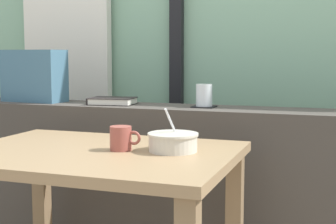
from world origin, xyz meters
TOP-DOWN VIEW (x-y plane):
  - curtain_left_panel at (-0.78, 1.05)m, footprint 0.56×0.06m
  - window_divider_post at (-0.10, 1.08)m, footprint 0.07×0.05m
  - dark_console_ledge at (0.00, 0.55)m, footprint 2.80×0.29m
  - breakfast_table at (-0.02, -0.06)m, footprint 0.97×0.72m
  - coaster_square at (0.21, 0.56)m, footprint 0.10×0.10m
  - juice_glass at (0.21, 0.56)m, footprint 0.07×0.07m
  - closed_book at (-0.24, 0.55)m, footprint 0.22×0.18m
  - throw_pillow at (-0.68, 0.55)m, footprint 0.33×0.17m
  - soup_bowl at (0.25, 0.01)m, footprint 0.18×0.18m
  - ceramic_mug at (0.07, -0.04)m, footprint 0.11×0.08m

SIDE VIEW (x-z plane):
  - dark_console_ledge at x=0.00m, z-range 0.00..0.78m
  - breakfast_table at x=-0.02m, z-range 0.23..0.92m
  - soup_bowl at x=0.25m, z-range 0.64..0.79m
  - ceramic_mug at x=0.07m, z-range 0.69..0.77m
  - coaster_square at x=0.21m, z-range 0.78..0.79m
  - closed_book at x=-0.24m, z-range 0.78..0.82m
  - juice_glass at x=0.21m, z-range 0.79..0.89m
  - throw_pillow at x=-0.68m, z-range 0.78..1.04m
  - curtain_left_panel at x=-0.78m, z-range 0.00..2.50m
  - window_divider_post at x=-0.10m, z-range 0.00..2.60m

